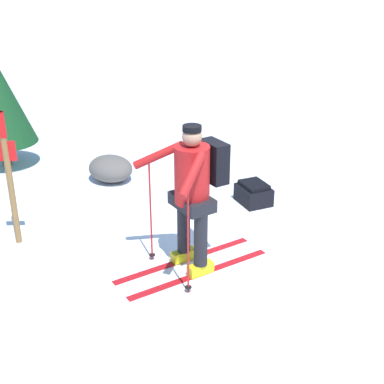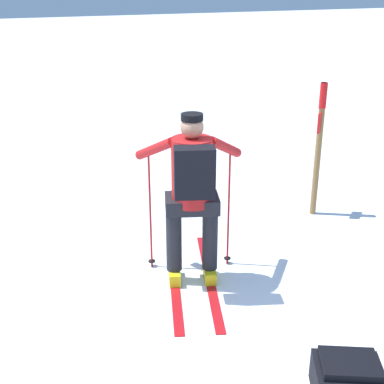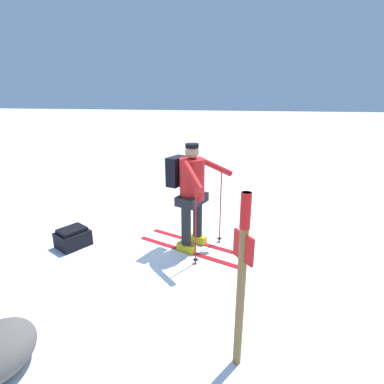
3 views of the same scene
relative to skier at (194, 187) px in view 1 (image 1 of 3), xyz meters
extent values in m
plane|color=white|center=(-0.43, -0.65, -0.99)|extent=(80.00, 80.00, 0.00)
cube|color=red|center=(-0.15, 0.09, -0.98)|extent=(0.71, 1.72, 0.01)
cube|color=yellow|center=(-0.15, 0.09, -0.92)|extent=(0.21, 0.32, 0.12)
cylinder|color=black|center=(-0.15, 0.09, -0.51)|extent=(0.15, 0.15, 0.69)
cube|color=red|center=(0.17, -0.04, -0.98)|extent=(0.71, 1.72, 0.01)
cube|color=yellow|center=(0.17, -0.04, -0.92)|extent=(0.21, 0.32, 0.12)
cylinder|color=black|center=(0.17, -0.04, -0.51)|extent=(0.15, 0.15, 0.69)
cube|color=black|center=(0.01, 0.03, -0.16)|extent=(0.58, 0.47, 0.14)
cylinder|color=red|center=(0.01, 0.03, 0.15)|extent=(0.38, 0.38, 0.63)
sphere|color=tan|center=(0.01, 0.03, 0.57)|extent=(0.21, 0.21, 0.21)
cylinder|color=black|center=(0.01, 0.03, 0.66)|extent=(0.20, 0.20, 0.06)
cube|color=black|center=(-0.09, -0.24, 0.24)|extent=(0.39, 0.29, 0.45)
cylinder|color=red|center=(-0.26, 0.44, -0.36)|extent=(0.02, 0.02, 1.25)
cylinder|color=black|center=(-0.26, 0.44, -0.93)|extent=(0.07, 0.07, 0.01)
cylinder|color=red|center=(-0.23, 0.34, 0.31)|extent=(0.23, 0.57, 0.33)
cylinder|color=red|center=(0.48, 0.17, -0.36)|extent=(0.02, 0.02, 1.25)
cylinder|color=black|center=(0.48, 0.17, -0.93)|extent=(0.07, 0.07, 0.01)
cylinder|color=red|center=(0.39, 0.11, 0.31)|extent=(0.52, 0.39, 0.33)
cube|color=black|center=(0.34, -1.88, -0.86)|extent=(0.61, 0.57, 0.25)
cube|color=black|center=(0.34, -1.88, -0.70)|extent=(0.50, 0.47, 0.06)
cylinder|color=olive|center=(2.08, 0.85, -0.16)|extent=(0.07, 0.07, 1.66)
cylinder|color=red|center=(2.08, 0.85, 0.52)|extent=(0.09, 0.09, 0.30)
cube|color=red|center=(2.08, 0.85, 0.21)|extent=(0.20, 0.17, 0.24)
ellipsoid|color=#5B5651|center=(2.57, -1.25, -0.79)|extent=(0.73, 0.62, 0.40)
cylinder|color=#4C331E|center=(4.45, -0.67, -0.78)|extent=(0.14, 0.14, 0.41)
camera|label=1|loc=(-3.13, 4.20, 2.29)|focal=50.00mm
camera|label=2|loc=(-1.92, -4.15, 1.80)|focal=50.00mm
camera|label=3|loc=(4.27, 0.85, 1.38)|focal=28.00mm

